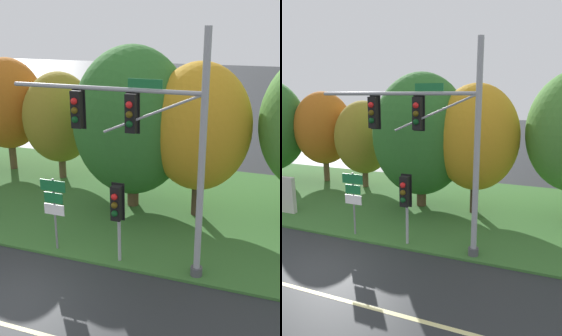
# 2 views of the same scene
# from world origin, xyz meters

# --- Properties ---
(ground_plane) EXTENTS (160.00, 160.00, 0.00)m
(ground_plane) POSITION_xyz_m (0.00, 0.00, 0.00)
(ground_plane) COLOR #282B2D
(grass_verge) EXTENTS (48.00, 11.50, 0.10)m
(grass_verge) POSITION_xyz_m (0.00, 8.25, 0.05)
(grass_verge) COLOR #386B2D
(grass_verge) RESTS_ON ground
(traffic_signal_mast) EXTENTS (6.68, 0.49, 7.93)m
(traffic_signal_mast) POSITION_xyz_m (3.18, 2.93, 4.72)
(traffic_signal_mast) COLOR #9EA0A5
(traffic_signal_mast) RESTS_ON grass_verge
(pedestrian_signal_near_kerb) EXTENTS (0.46, 0.55, 2.96)m
(pedestrian_signal_near_kerb) POSITION_xyz_m (2.11, 2.76, 2.22)
(pedestrian_signal_near_kerb) COLOR #9EA0A5
(pedestrian_signal_near_kerb) RESTS_ON grass_verge
(route_sign_post) EXTENTS (1.01, 0.08, 2.78)m
(route_sign_post) POSITION_xyz_m (-0.42, 2.91, 1.94)
(route_sign_post) COLOR slate
(route_sign_post) RESTS_ON grass_verge
(tree_left_of_mast) EXTENTS (4.02, 4.02, 6.29)m
(tree_left_of_mast) POSITION_xyz_m (-7.53, 10.20, 3.87)
(tree_left_of_mast) COLOR brown
(tree_left_of_mast) RESTS_ON grass_verge
(tree_behind_signpost) EXTENTS (3.79, 3.79, 5.70)m
(tree_behind_signpost) POSITION_xyz_m (-4.09, 9.84, 3.42)
(tree_behind_signpost) COLOR brown
(tree_behind_signpost) RESTS_ON grass_verge
(tree_mid_verge) EXTENTS (5.20, 5.20, 7.20)m
(tree_mid_verge) POSITION_xyz_m (0.84, 7.66, 4.04)
(tree_mid_verge) COLOR #4C3823
(tree_mid_verge) RESTS_ON grass_verge
(tree_tall_centre) EXTENTS (4.26, 4.26, 6.60)m
(tree_tall_centre) POSITION_xyz_m (3.81, 7.62, 4.03)
(tree_tall_centre) COLOR #423021
(tree_tall_centre) RESTS_ON grass_verge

